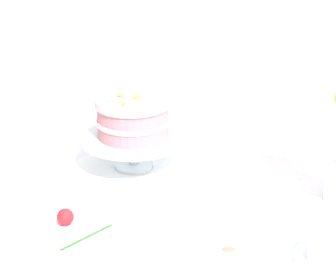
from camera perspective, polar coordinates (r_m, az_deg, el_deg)
The scene contains 7 objects.
dining_table at distance 1.51m, azimuth 2.13°, elevation -7.98°, with size 1.40×1.00×0.74m.
linen_napkin at distance 1.55m, azimuth -3.60°, elevation -3.47°, with size 0.32×0.32×0.00m, color white.
cake_stand at distance 1.52m, azimuth -3.68°, elevation -0.70°, with size 0.29×0.29×0.10m.
layer_cake at distance 1.49m, azimuth -3.75°, elevation 1.90°, with size 0.21×0.21×0.12m.
teacup at distance 1.20m, azimuth 16.34°, elevation -11.91°, with size 0.13×0.13×0.05m.
fallen_rose at distance 1.29m, azimuth -10.70°, elevation -8.66°, with size 0.12×0.14×0.04m.
loose_petal_0 at distance 1.20m, azimuth 6.47°, elevation -11.96°, with size 0.03×0.02×0.00m, color #E56B51.
Camera 1 is at (0.52, -1.21, 1.42)m, focal length 57.58 mm.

